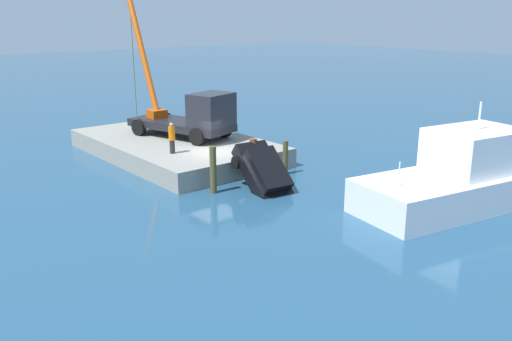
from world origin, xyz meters
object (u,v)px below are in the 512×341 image
(crane_truck, at_px, (191,114))
(salvaged_car, at_px, (267,178))
(dock_worker, at_px, (172,138))
(moored_yacht, at_px, (509,181))

(crane_truck, height_order, salvaged_car, crane_truck)
(dock_worker, relative_size, moored_yacht, 0.11)
(crane_truck, bearing_deg, moored_yacht, 25.61)
(crane_truck, distance_m, salvaged_car, 8.33)
(crane_truck, xyz_separation_m, salvaged_car, (8.05, -1.01, -1.88))
(crane_truck, height_order, moored_yacht, crane_truck)
(moored_yacht, bearing_deg, dock_worker, -141.77)
(moored_yacht, bearing_deg, crane_truck, -154.39)
(dock_worker, bearing_deg, moored_yacht, 38.23)
(dock_worker, xyz_separation_m, salvaged_car, (5.55, 1.86, -1.26))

